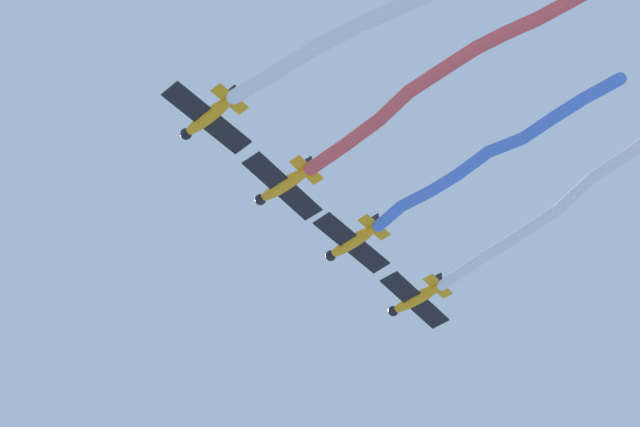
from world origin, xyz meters
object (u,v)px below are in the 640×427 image
object	(u,v)px
airplane_lead	(416,299)
airplane_right_wing	(283,185)
airplane_left_wing	(352,242)
airplane_slot	(208,117)

from	to	relation	value
airplane_lead	airplane_right_wing	world-z (taller)	same
airplane_lead	airplane_left_wing	world-z (taller)	airplane_left_wing
airplane_lead	airplane_left_wing	bearing A→B (deg)	88.54
airplane_left_wing	airplane_lead	bearing A→B (deg)	-88.85
airplane_slot	airplane_lead	bearing A→B (deg)	-87.85
airplane_left_wing	airplane_slot	xyz separation A→B (m)	(-9.17, -11.48, 0.00)
airplane_left_wing	airplane_right_wing	size ratio (longest dim) A/B	0.98
airplane_right_wing	airplane_slot	distance (m)	7.35
airplane_lead	airplane_right_wing	distance (m)	14.70
airplane_left_wing	airplane_right_wing	xyz separation A→B (m)	(-4.59, -5.75, -0.30)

